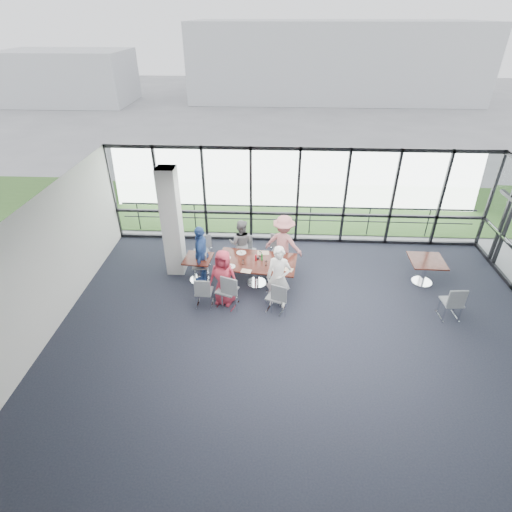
{
  "coord_description": "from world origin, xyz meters",
  "views": [
    {
      "loc": [
        -0.74,
        -6.88,
        6.67
      ],
      "look_at": [
        -1.19,
        2.15,
        1.1
      ],
      "focal_mm": 28.0,
      "sensor_mm": 36.0,
      "label": 1
    }
  ],
  "objects_px": {
    "side_table_left": "(198,262)",
    "diner_far_left": "(241,244)",
    "main_table": "(257,264)",
    "chair_spare_lb": "(202,251)",
    "diner_far_right": "(283,244)",
    "structural_column": "(172,223)",
    "side_table_right": "(426,263)",
    "diner_near_right": "(279,277)",
    "chair_main_nl": "(227,290)",
    "chair_main_nr": "(276,297)",
    "diner_end": "(201,253)",
    "chair_main_fl": "(248,251)",
    "diner_near_left": "(224,278)",
    "chair_spare_r": "(452,302)",
    "chair_main_end": "(200,265)",
    "chair_spare_la": "(204,291)",
    "chair_main_fr": "(279,251)"
  },
  "relations": [
    {
      "from": "side_table_left",
      "to": "chair_main_nr",
      "type": "xyz_separation_m",
      "value": [
        2.2,
        -1.27,
        -0.17
      ]
    },
    {
      "from": "diner_near_right",
      "to": "chair_main_nr",
      "type": "distance_m",
      "value": 0.5
    },
    {
      "from": "diner_end",
      "to": "chair_main_nl",
      "type": "xyz_separation_m",
      "value": [
        0.85,
        -1.21,
        -0.36
      ]
    },
    {
      "from": "side_table_left",
      "to": "chair_main_end",
      "type": "bearing_deg",
      "value": 73.96
    },
    {
      "from": "side_table_left",
      "to": "chair_main_fl",
      "type": "relative_size",
      "value": 0.95
    },
    {
      "from": "chair_main_fl",
      "to": "chair_spare_r",
      "type": "distance_m",
      "value": 5.74
    },
    {
      "from": "diner_far_left",
      "to": "chair_main_fl",
      "type": "bearing_deg",
      "value": -137.3
    },
    {
      "from": "main_table",
      "to": "structural_column",
      "type": "bearing_deg",
      "value": 173.96
    },
    {
      "from": "diner_far_right",
      "to": "chair_spare_lb",
      "type": "relative_size",
      "value": 2.01
    },
    {
      "from": "diner_near_left",
      "to": "diner_end",
      "type": "height_order",
      "value": "diner_end"
    },
    {
      "from": "structural_column",
      "to": "chair_main_nr",
      "type": "bearing_deg",
      "value": -30.53
    },
    {
      "from": "side_table_left",
      "to": "diner_far_left",
      "type": "distance_m",
      "value": 1.44
    },
    {
      "from": "diner_near_right",
      "to": "diner_end",
      "type": "distance_m",
      "value": 2.45
    },
    {
      "from": "chair_main_end",
      "to": "chair_main_nl",
      "type": "bearing_deg",
      "value": 31.45
    },
    {
      "from": "diner_near_right",
      "to": "chair_spare_r",
      "type": "bearing_deg",
      "value": 4.8
    },
    {
      "from": "chair_main_end",
      "to": "main_table",
      "type": "bearing_deg",
      "value": 78.49
    },
    {
      "from": "side_table_left",
      "to": "chair_main_nl",
      "type": "xyz_separation_m",
      "value": [
        0.94,
        -1.12,
        -0.12
      ]
    },
    {
      "from": "side_table_right",
      "to": "diner_end",
      "type": "height_order",
      "value": "diner_end"
    },
    {
      "from": "main_table",
      "to": "diner_near_left",
      "type": "xyz_separation_m",
      "value": [
        -0.81,
        -0.9,
        0.14
      ]
    },
    {
      "from": "side_table_right",
      "to": "diner_far_left",
      "type": "relative_size",
      "value": 0.62
    },
    {
      "from": "chair_main_nl",
      "to": "chair_main_fr",
      "type": "bearing_deg",
      "value": 78.08
    },
    {
      "from": "side_table_left",
      "to": "side_table_right",
      "type": "xyz_separation_m",
      "value": [
        6.4,
        0.21,
        0.03
      ]
    },
    {
      "from": "diner_near_left",
      "to": "chair_spare_r",
      "type": "bearing_deg",
      "value": 12.1
    },
    {
      "from": "diner_near_left",
      "to": "chair_spare_lb",
      "type": "xyz_separation_m",
      "value": [
        -0.9,
        1.85,
        -0.35
      ]
    },
    {
      "from": "main_table",
      "to": "chair_spare_lb",
      "type": "distance_m",
      "value": 1.97
    },
    {
      "from": "side_table_left",
      "to": "chair_main_fr",
      "type": "relative_size",
      "value": 0.92
    },
    {
      "from": "chair_main_nr",
      "to": "chair_spare_la",
      "type": "height_order",
      "value": "chair_main_nr"
    },
    {
      "from": "diner_near_right",
      "to": "chair_main_nl",
      "type": "xyz_separation_m",
      "value": [
        -1.32,
        -0.1,
        -0.38
      ]
    },
    {
      "from": "diner_near_left",
      "to": "diner_far_right",
      "type": "bearing_deg",
      "value": 62.74
    },
    {
      "from": "structural_column",
      "to": "diner_near_left",
      "type": "height_order",
      "value": "structural_column"
    },
    {
      "from": "diner_end",
      "to": "chair_spare_la",
      "type": "distance_m",
      "value": 1.31
    },
    {
      "from": "structural_column",
      "to": "diner_near_right",
      "type": "xyz_separation_m",
      "value": [
        3.02,
        -1.5,
        -0.73
      ]
    },
    {
      "from": "structural_column",
      "to": "diner_far_left",
      "type": "xyz_separation_m",
      "value": [
        1.9,
        0.38,
        -0.84
      ]
    },
    {
      "from": "side_table_right",
      "to": "diner_far_left",
      "type": "bearing_deg",
      "value": 172.95
    },
    {
      "from": "chair_main_nr",
      "to": "chair_spare_r",
      "type": "height_order",
      "value": "chair_spare_r"
    },
    {
      "from": "diner_far_right",
      "to": "main_table",
      "type": "bearing_deg",
      "value": 67.8
    },
    {
      "from": "diner_end",
      "to": "main_table",
      "type": "bearing_deg",
      "value": 82.65
    },
    {
      "from": "diner_near_left",
      "to": "chair_spare_lb",
      "type": "height_order",
      "value": "diner_near_left"
    },
    {
      "from": "main_table",
      "to": "diner_near_right",
      "type": "xyz_separation_m",
      "value": [
        0.61,
        -0.94,
        0.23
      ]
    },
    {
      "from": "diner_end",
      "to": "diner_far_left",
      "type": "bearing_deg",
      "value": 124.71
    },
    {
      "from": "side_table_left",
      "to": "chair_spare_la",
      "type": "relative_size",
      "value": 0.94
    },
    {
      "from": "diner_end",
      "to": "chair_main_nr",
      "type": "distance_m",
      "value": 2.55
    },
    {
      "from": "structural_column",
      "to": "chair_main_fl",
      "type": "relative_size",
      "value": 3.7
    },
    {
      "from": "diner_near_right",
      "to": "chair_main_nl",
      "type": "relative_size",
      "value": 1.77
    },
    {
      "from": "chair_main_nr",
      "to": "chair_spare_lb",
      "type": "height_order",
      "value": "chair_main_nr"
    },
    {
      "from": "chair_main_end",
      "to": "chair_spare_r",
      "type": "distance_m",
      "value": 6.71
    },
    {
      "from": "main_table",
      "to": "diner_end",
      "type": "distance_m",
      "value": 1.59
    },
    {
      "from": "diner_near_right",
      "to": "chair_main_end",
      "type": "relative_size",
      "value": 1.95
    },
    {
      "from": "structural_column",
      "to": "side_table_left",
      "type": "distance_m",
      "value": 1.33
    },
    {
      "from": "diner_far_right",
      "to": "structural_column",
      "type": "bearing_deg",
      "value": 25.45
    }
  ]
}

